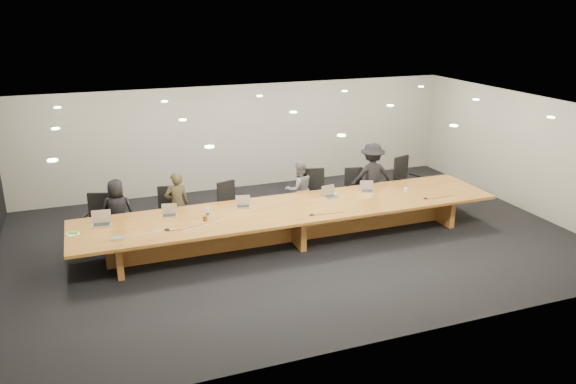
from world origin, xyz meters
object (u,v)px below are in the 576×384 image
(chair_far_left, at_px, (97,219))
(laptop_c, at_px, (243,202))
(person_d, at_px, (372,176))
(laptop_a, at_px, (101,219))
(chair_mid_left, at_px, (232,205))
(paper_cup_near, at_px, (335,195))
(chair_left, at_px, (169,211))
(amber_mug, at_px, (205,219))
(conference_table, at_px, (293,218))
(mic_center, at_px, (312,215))
(chair_far_right, at_px, (408,180))
(av_box, at_px, (117,238))
(chair_mid_right, at_px, (316,193))
(chair_right, at_px, (355,190))
(laptop_d, at_px, (331,192))
(water_bottle, at_px, (208,214))
(paper_cup_far, at_px, (406,190))
(mic_right, at_px, (426,198))
(person_c, at_px, (299,189))
(person_b, at_px, (177,204))
(laptop_e, at_px, (367,187))
(mic_left, at_px, (167,229))
(laptop_b, at_px, (169,211))
(person_a, at_px, (118,211))

(chair_far_left, relative_size, laptop_c, 3.54)
(person_d, relative_size, laptop_a, 4.56)
(chair_mid_left, distance_m, paper_cup_near, 2.32)
(chair_left, distance_m, paper_cup_near, 3.67)
(laptop_a, bearing_deg, paper_cup_near, 5.79)
(laptop_c, relative_size, amber_mug, 3.01)
(conference_table, relative_size, paper_cup_near, 116.32)
(laptop_a, relative_size, mic_center, 3.12)
(chair_far_right, xyz_separation_m, av_box, (-7.18, -1.69, 0.17))
(av_box, bearing_deg, chair_mid_right, 25.78)
(person_d, xyz_separation_m, laptop_a, (-6.35, -0.87, 0.07))
(laptop_c, bearing_deg, amber_mug, -138.97)
(chair_right, xyz_separation_m, laptop_d, (-1.04, -0.86, 0.35))
(chair_far_left, height_order, av_box, chair_far_left)
(laptop_a, height_order, av_box, laptop_a)
(water_bottle, height_order, amber_mug, water_bottle)
(paper_cup_far, distance_m, mic_right, 0.60)
(person_c, relative_size, person_d, 0.85)
(amber_mug, height_order, paper_cup_near, amber_mug)
(chair_left, relative_size, person_d, 0.65)
(person_b, distance_m, av_box, 2.08)
(paper_cup_near, bearing_deg, laptop_c, 178.51)
(laptop_d, bearing_deg, person_c, 105.47)
(conference_table, distance_m, laptop_e, 2.04)
(amber_mug, relative_size, paper_cup_far, 1.09)
(water_bottle, relative_size, av_box, 1.08)
(laptop_a, relative_size, mic_left, 2.93)
(chair_left, bearing_deg, laptop_e, -2.05)
(chair_left, relative_size, laptop_a, 2.94)
(chair_left, bearing_deg, laptop_d, -5.95)
(amber_mug, bearing_deg, paper_cup_near, 8.25)
(chair_far_left, bearing_deg, paper_cup_far, 7.91)
(chair_far_left, distance_m, chair_far_right, 7.47)
(chair_mid_left, xyz_separation_m, person_d, (3.55, 0.05, 0.29))
(chair_far_right, bearing_deg, water_bottle, 173.62)
(laptop_d, bearing_deg, mic_right, -33.06)
(av_box, bearing_deg, chair_mid_left, 38.04)
(conference_table, height_order, person_c, person_c)
(chair_far_left, relative_size, person_d, 0.65)
(chair_left, bearing_deg, chair_right, 8.40)
(laptop_b, bearing_deg, mic_right, 2.77)
(laptop_c, bearing_deg, chair_far_right, 23.72)
(chair_far_right, xyz_separation_m, mic_right, (-0.65, -1.75, 0.17))
(person_a, height_order, laptop_e, person_a)
(chair_right, height_order, person_a, person_a)
(chair_mid_left, distance_m, chair_mid_right, 2.07)
(chair_left, bearing_deg, paper_cup_near, -5.64)
(chair_left, bearing_deg, mic_left, -90.24)
(chair_far_right, distance_m, paper_cup_near, 2.63)
(chair_far_left, height_order, chair_right, chair_far_left)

